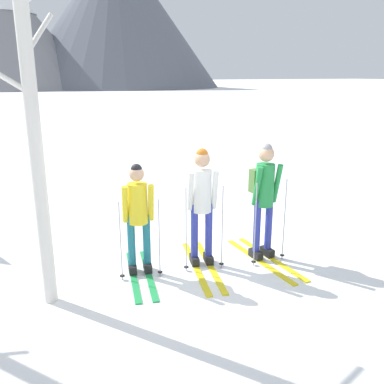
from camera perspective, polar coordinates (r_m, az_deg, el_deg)
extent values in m
plane|color=white|center=(6.47, -0.54, -9.90)|extent=(400.00, 400.00, 0.00)
cube|color=green|center=(6.20, -5.98, -11.08)|extent=(0.40, 1.59, 0.02)
cube|color=green|center=(6.18, -8.05, -11.24)|extent=(0.40, 1.59, 0.02)
cube|color=black|center=(6.26, -6.11, -10.10)|extent=(0.16, 0.28, 0.12)
cylinder|color=#1E6B7A|center=(6.08, -6.23, -6.49)|extent=(0.11, 0.11, 0.77)
cube|color=black|center=(6.24, -8.15, -10.25)|extent=(0.16, 0.28, 0.12)
cylinder|color=#1E6B7A|center=(6.07, -8.31, -6.64)|extent=(0.11, 0.11, 0.77)
cylinder|color=yellow|center=(5.89, -7.45, -1.56)|extent=(0.28, 0.28, 0.58)
sphere|color=tan|center=(5.77, -7.60, 2.47)|extent=(0.21, 0.21, 0.21)
sphere|color=black|center=(5.76, -7.63, 3.08)|extent=(0.16, 0.16, 0.16)
cylinder|color=yellow|center=(5.84, -5.65, -1.47)|extent=(0.12, 0.20, 0.55)
cylinder|color=yellow|center=(5.81, -9.17, -1.69)|extent=(0.12, 0.20, 0.55)
cylinder|color=#A5A5AD|center=(5.91, -4.50, -6.38)|extent=(0.02, 0.02, 1.16)
cylinder|color=black|center=(6.12, -4.39, -10.87)|extent=(0.07, 0.07, 0.01)
cylinder|color=#A5A5AD|center=(5.87, -9.76, -6.74)|extent=(0.02, 0.02, 1.16)
cylinder|color=black|center=(6.08, -9.53, -11.26)|extent=(0.07, 0.07, 0.01)
cube|color=maroon|center=(6.04, -7.62, -0.83)|extent=(0.29, 0.21, 0.36)
cube|color=yellow|center=(6.42, 2.46, -10.03)|extent=(0.47, 1.77, 0.02)
cube|color=yellow|center=(6.37, 0.51, -10.21)|extent=(0.47, 1.77, 0.02)
cube|color=black|center=(6.47, 2.26, -9.09)|extent=(0.16, 0.28, 0.12)
cylinder|color=#2D389E|center=(6.29, 2.30, -5.25)|extent=(0.11, 0.11, 0.85)
cube|color=black|center=(6.43, 0.33, -9.26)|extent=(0.16, 0.28, 0.12)
cylinder|color=#2D389E|center=(6.25, 0.33, -5.39)|extent=(0.11, 0.11, 0.85)
cylinder|color=white|center=(6.07, 1.36, 0.18)|extent=(0.28, 0.28, 0.64)
sphere|color=tan|center=(5.96, 1.39, 4.53)|extent=(0.23, 0.23, 0.23)
sphere|color=#B76019|center=(5.95, 1.39, 5.18)|extent=(0.17, 0.17, 0.17)
cylinder|color=white|center=(6.05, 3.15, 0.29)|extent=(0.12, 0.22, 0.61)
cylinder|color=white|center=(5.97, -0.20, 0.10)|extent=(0.12, 0.22, 0.61)
cylinder|color=#A5A5AD|center=(6.14, 4.17, -4.92)|extent=(0.02, 0.02, 1.28)
cylinder|color=black|center=(6.36, 4.06, -9.79)|extent=(0.07, 0.07, 0.01)
cylinder|color=#A5A5AD|center=(6.02, -0.81, -5.29)|extent=(0.02, 0.02, 1.28)
cylinder|color=black|center=(6.25, -0.79, -10.24)|extent=(0.07, 0.07, 0.01)
cube|color=#99661E|center=(6.22, 1.02, 0.88)|extent=(0.29, 0.21, 0.36)
cube|color=yellow|center=(6.77, 10.73, -8.88)|extent=(0.16, 1.76, 0.02)
cube|color=yellow|center=(6.65, 9.18, -9.27)|extent=(0.16, 1.76, 0.02)
cube|color=black|center=(6.81, 10.26, -8.04)|extent=(0.12, 0.26, 0.12)
cylinder|color=#2D389E|center=(6.64, 10.46, -4.29)|extent=(0.11, 0.11, 0.87)
cube|color=black|center=(6.69, 8.72, -8.41)|extent=(0.12, 0.26, 0.12)
cylinder|color=#2D389E|center=(6.51, 8.89, -4.61)|extent=(0.11, 0.11, 0.87)
cylinder|color=#238C42|center=(6.38, 9.94, 0.94)|extent=(0.28, 0.28, 0.65)
sphere|color=tan|center=(6.28, 10.15, 5.16)|extent=(0.24, 0.24, 0.24)
sphere|color=gray|center=(6.27, 10.18, 5.80)|extent=(0.18, 0.18, 0.18)
cylinder|color=#238C42|center=(6.44, 11.56, 1.15)|extent=(0.09, 0.21, 0.62)
cylinder|color=#238C42|center=(6.23, 8.93, 0.79)|extent=(0.09, 0.21, 0.62)
cylinder|color=#A5A5AD|center=(6.56, 12.56, -3.74)|extent=(0.02, 0.02, 1.30)
cylinder|color=black|center=(6.78, 12.26, -8.45)|extent=(0.07, 0.07, 0.01)
cylinder|color=#A5A5AD|center=(6.26, 8.65, -4.52)|extent=(0.02, 0.02, 1.30)
cylinder|color=black|center=(6.48, 8.44, -9.42)|extent=(0.07, 0.07, 0.01)
cube|color=#4C7238|center=(6.51, 9.09, 1.57)|extent=(0.27, 0.17, 0.36)
cylinder|color=silver|center=(5.13, -20.97, 9.22)|extent=(0.17, 0.17, 4.62)
cylinder|color=silver|center=(5.41, -19.98, 20.10)|extent=(0.38, 0.61, 0.48)
cone|color=gray|center=(92.13, -24.58, 19.45)|extent=(34.67, 34.67, 21.48)
cone|color=slate|center=(96.58, -10.29, 22.87)|extent=(43.24, 43.24, 29.98)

